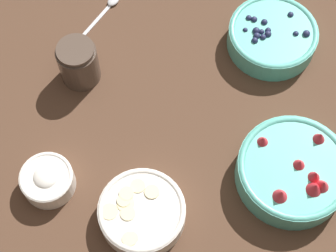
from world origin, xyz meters
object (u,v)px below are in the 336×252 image
Objects in this scene: bowl_strawberries at (293,171)px; bowl_blueberries at (272,36)px; bowl_bananas at (142,212)px; bowl_cream at (47,180)px; jar_chocolate at (79,64)px.

bowl_strawberries is 1.12× the size of bowl_blueberries.
bowl_strawberries is at bearing -92.72° from bowl_blueberries.
bowl_cream is (-0.17, 0.08, -0.00)m from bowl_bananas.
bowl_cream is at bearing -105.20° from jar_chocolate.
jar_chocolate reaches higher than bowl_strawberries.
bowl_blueberries is at bearing 87.28° from bowl_strawberries.
bowl_bananas is 0.34m from jar_chocolate.
jar_chocolate is (-0.41, -0.04, 0.01)m from bowl_blueberries.
bowl_strawberries is 0.29m from bowl_bananas.
bowl_cream is (-0.46, 0.03, -0.01)m from bowl_strawberries.
bowl_bananas is (-0.30, -0.36, -0.00)m from bowl_blueberries.
jar_chocolate is at bearing 108.36° from bowl_bananas.
jar_chocolate is (0.07, 0.24, 0.02)m from bowl_cream.
bowl_strawberries is at bearing 10.38° from bowl_bananas.
bowl_cream is at bearing -149.24° from bowl_blueberries.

